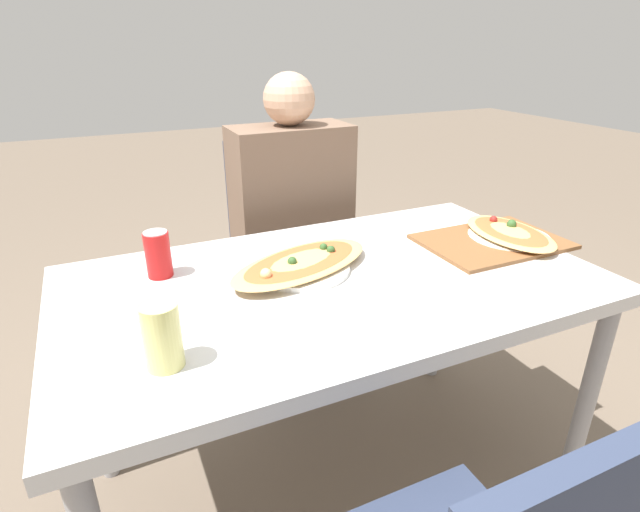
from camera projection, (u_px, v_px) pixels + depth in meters
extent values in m
plane|color=#6B5B4C|center=(332.00, 482.00, 1.61)|extent=(14.00, 14.00, 0.00)
cube|color=silver|center=(334.00, 285.00, 1.32)|extent=(1.40, 0.80, 0.04)
cylinder|color=#99999E|center=(585.00, 406.00, 1.44)|extent=(0.05, 0.05, 0.70)
cylinder|color=#99999E|center=(93.00, 387.00, 1.51)|extent=(0.05, 0.05, 0.70)
cylinder|color=#99999E|center=(439.00, 301.00, 2.01)|extent=(0.05, 0.05, 0.70)
cube|color=#2D3851|center=(290.00, 269.00, 2.03)|extent=(0.40, 0.40, 0.04)
cube|color=#2D3851|center=(273.00, 196.00, 2.08)|extent=(0.38, 0.03, 0.48)
cylinder|color=#38383D|center=(346.00, 330.00, 2.05)|extent=(0.03, 0.03, 0.44)
cylinder|color=#38383D|center=(267.00, 350.00, 1.92)|extent=(0.03, 0.03, 0.44)
cylinder|color=#38383D|center=(312.00, 294.00, 2.33)|extent=(0.03, 0.03, 0.44)
cylinder|color=#38383D|center=(242.00, 310.00, 2.20)|extent=(0.03, 0.03, 0.44)
cylinder|color=#2D2D38|center=(324.00, 323.00, 2.06)|extent=(0.10, 0.10, 0.48)
cylinder|color=#2D2D38|center=(280.00, 334.00, 1.98)|extent=(0.10, 0.10, 0.48)
cube|color=brown|center=(292.00, 200.00, 1.88)|extent=(0.43, 0.22, 0.55)
sphere|color=tan|center=(289.00, 99.00, 1.73)|extent=(0.18, 0.18, 0.18)
cylinder|color=white|center=(301.00, 268.00, 1.36)|extent=(0.26, 0.26, 0.01)
ellipsoid|color=#E0AD66|center=(301.00, 263.00, 1.35)|extent=(0.49, 0.34, 0.02)
ellipsoid|color=#D16033|center=(301.00, 261.00, 1.35)|extent=(0.40, 0.28, 0.01)
sphere|color=#335928|center=(323.00, 247.00, 1.42)|extent=(0.02, 0.02, 0.02)
sphere|color=#335928|center=(331.00, 250.00, 1.40)|extent=(0.02, 0.02, 0.02)
sphere|color=#335928|center=(292.00, 261.00, 1.32)|extent=(0.03, 0.03, 0.03)
sphere|color=beige|center=(266.00, 274.00, 1.25)|extent=(0.03, 0.03, 0.03)
cylinder|color=red|center=(158.00, 255.00, 1.31)|extent=(0.07, 0.07, 0.12)
cylinder|color=silver|center=(155.00, 232.00, 1.28)|extent=(0.06, 0.06, 0.00)
cylinder|color=#E0DB7F|center=(162.00, 336.00, 0.94)|extent=(0.07, 0.07, 0.13)
cube|color=brown|center=(492.00, 242.00, 1.54)|extent=(0.43, 0.30, 0.01)
cylinder|color=white|center=(509.00, 238.00, 1.56)|extent=(0.25, 0.25, 0.01)
ellipsoid|color=#E0AD66|center=(510.00, 233.00, 1.55)|extent=(0.23, 0.35, 0.02)
ellipsoid|color=#D16033|center=(510.00, 231.00, 1.55)|extent=(0.19, 0.29, 0.01)
sphere|color=#335928|center=(512.00, 224.00, 1.58)|extent=(0.03, 0.03, 0.03)
sphere|color=maroon|center=(494.00, 220.00, 1.63)|extent=(0.02, 0.02, 0.02)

